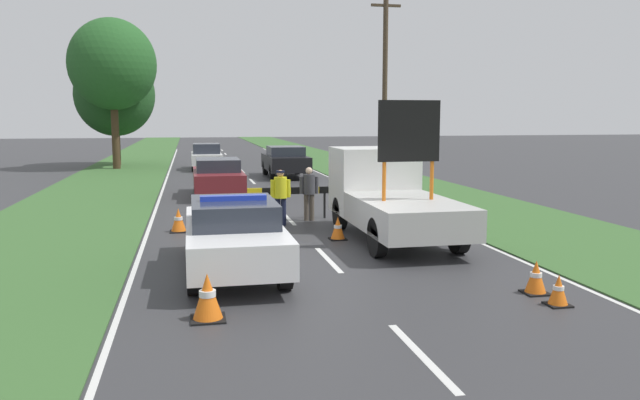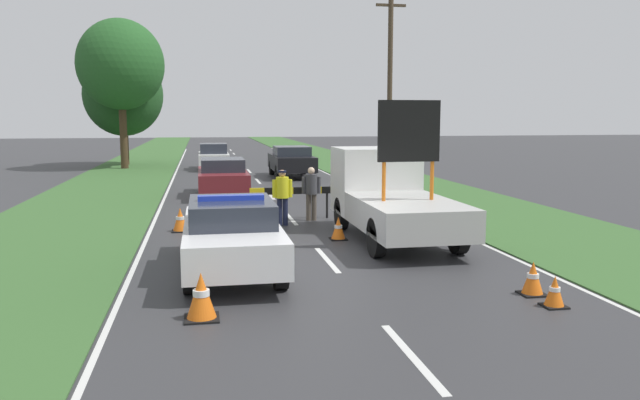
{
  "view_description": "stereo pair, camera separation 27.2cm",
  "coord_description": "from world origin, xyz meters",
  "views": [
    {
      "loc": [
        -2.88,
        -12.85,
        3.09
      ],
      "look_at": [
        0.14,
        1.57,
        1.1
      ],
      "focal_mm": 35.0,
      "sensor_mm": 36.0,
      "label": 1
    },
    {
      "loc": [
        -2.61,
        -12.9,
        3.09
      ],
      "look_at": [
        0.14,
        1.57,
        1.1
      ],
      "focal_mm": 35.0,
      "sensor_mm": 36.0,
      "label": 2
    }
  ],
  "objects": [
    {
      "name": "police_officer",
      "position": [
        -0.4,
        4.47,
        0.94
      ],
      "size": [
        0.57,
        0.36,
        1.59
      ],
      "rotation": [
        0.0,
        0.0,
        2.7
      ],
      "color": "#191E38",
      "rests_on": "ground"
    },
    {
      "name": "utility_pole",
      "position": [
        4.81,
        11.29,
        4.22
      ],
      "size": [
        1.2,
        0.2,
        8.21
      ],
      "color": "#473828",
      "rests_on": "ground"
    },
    {
      "name": "traffic_cone_lane_edge",
      "position": [
        -3.22,
        4.06,
        0.32
      ],
      "size": [
        0.47,
        0.47,
        0.64
      ],
      "color": "black",
      "rests_on": "ground"
    },
    {
      "name": "queued_car_van_white",
      "position": [
        -1.94,
        23.95,
        0.78
      ],
      "size": [
        1.71,
        4.17,
        1.51
      ],
      "rotation": [
        0.0,
        0.0,
        3.14
      ],
      "color": "silver",
      "rests_on": "ground"
    },
    {
      "name": "ground_plane",
      "position": [
        0.0,
        0.0,
        0.0
      ],
      "size": [
        160.0,
        160.0,
        0.0
      ],
      "primitive_type": "plane",
      "color": "#333335"
    },
    {
      "name": "grass_verge_left",
      "position": [
        -6.54,
        20.0,
        0.01
      ],
      "size": [
        4.81,
        120.0,
        0.03
      ],
      "color": "#38602D",
      "rests_on": "ground"
    },
    {
      "name": "road_barrier",
      "position": [
        0.06,
        5.52,
        0.79
      ],
      "size": [
        2.61,
        0.08,
        0.96
      ],
      "rotation": [
        0.0,
        0.0,
        -0.11
      ],
      "color": "black",
      "rests_on": "ground"
    },
    {
      "name": "traffic_cone_near_police",
      "position": [
        2.98,
        -3.95,
        0.26
      ],
      "size": [
        0.37,
        0.37,
        0.52
      ],
      "color": "black",
      "rests_on": "ground"
    },
    {
      "name": "roadside_tree_near_left",
      "position": [
        -7.09,
        25.29,
        6.02
      ],
      "size": [
        4.96,
        4.96,
        8.65
      ],
      "color": "#42301E",
      "rests_on": "ground"
    },
    {
      "name": "police_car",
      "position": [
        -2.07,
        -0.59,
        0.77
      ],
      "size": [
        1.84,
        4.89,
        1.56
      ],
      "rotation": [
        0.0,
        0.0,
        0.08
      ],
      "color": "white",
      "rests_on": "ground"
    },
    {
      "name": "pedestrian_civilian",
      "position": [
        0.55,
        5.16,
        0.93
      ],
      "size": [
        0.57,
        0.36,
        1.59
      ],
      "rotation": [
        0.0,
        0.0,
        0.15
      ],
      "color": "brown",
      "rests_on": "ground"
    },
    {
      "name": "traffic_cone_near_truck",
      "position": [
        2.99,
        -3.24,
        0.29
      ],
      "size": [
        0.43,
        0.43,
        0.59
      ],
      "color": "black",
      "rests_on": "ground"
    },
    {
      "name": "lane_markings",
      "position": [
        0.0,
        14.55,
        0.0
      ],
      "size": [
        8.18,
        65.15,
        0.01
      ],
      "color": "silver",
      "rests_on": "ground"
    },
    {
      "name": "work_truck",
      "position": [
        2.07,
        2.29,
        1.09
      ],
      "size": [
        2.15,
        5.53,
        3.45
      ],
      "rotation": [
        0.0,
        0.0,
        3.2
      ],
      "color": "white",
      "rests_on": "ground"
    },
    {
      "name": "traffic_cone_behind_barrier",
      "position": [
        0.72,
        2.17,
        0.28
      ],
      "size": [
        0.42,
        0.42,
        0.58
      ],
      "color": "black",
      "rests_on": "ground"
    },
    {
      "name": "grass_verge_right",
      "position": [
        6.54,
        20.0,
        0.01
      ],
      "size": [
        4.81,
        120.0,
        0.03
      ],
      "color": "#38602D",
      "rests_on": "ground"
    },
    {
      "name": "queued_car_wagon_maroon",
      "position": [
        -1.83,
        11.59,
        0.77
      ],
      "size": [
        1.85,
        4.59,
        1.46
      ],
      "rotation": [
        0.0,
        0.0,
        3.14
      ],
      "color": "maroon",
      "rests_on": "ground"
    },
    {
      "name": "queued_car_sedan_black",
      "position": [
        1.88,
        18.54,
        0.83
      ],
      "size": [
        1.94,
        4.53,
        1.57
      ],
      "rotation": [
        0.0,
        0.0,
        3.14
      ],
      "color": "black",
      "rests_on": "ground"
    },
    {
      "name": "roadside_tree_near_right",
      "position": [
        -7.36,
        28.27,
        4.4
      ],
      "size": [
        4.89,
        4.89,
        6.98
      ],
      "color": "#42301E",
      "rests_on": "ground"
    },
    {
      "name": "traffic_cone_centre_front",
      "position": [
        -2.67,
        -3.5,
        0.36
      ],
      "size": [
        0.53,
        0.53,
        0.73
      ],
      "color": "black",
      "rests_on": "ground"
    }
  ]
}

